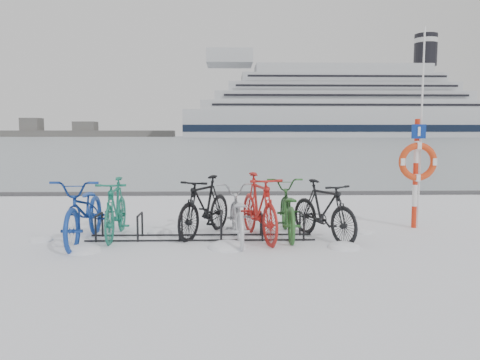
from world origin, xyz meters
TOP-DOWN VIEW (x-y plane):
  - ground at (0.00, 0.00)m, footprint 900.00×900.00m
  - ice_sheet at (0.00, 155.00)m, footprint 400.00×298.00m
  - quay_edge at (0.00, 5.90)m, footprint 400.00×0.25m
  - bike_rack at (0.00, 0.00)m, footprint 4.00×0.48m
  - lifebuoy_station at (4.18, 0.80)m, footprint 0.75×0.22m
  - cruise_ferry at (52.07, 210.31)m, footprint 144.35×27.21m
  - shoreline at (-122.02, 260.00)m, footprint 180.00×12.00m
  - bike_0 at (-1.98, -0.17)m, footprint 0.84×2.22m
  - bike_1 at (-1.54, 0.19)m, footprint 0.59×1.86m
  - bike_2 at (0.05, 0.35)m, footprint 1.31×1.91m
  - bike_3 at (0.63, -0.15)m, footprint 0.78×1.94m
  - bike_4 at (1.03, 0.01)m, footprint 1.02×2.07m
  - bike_5 at (1.57, 0.25)m, footprint 0.75×2.00m
  - bike_6 at (2.19, 0.01)m, footprint 1.26×1.82m
  - snow_drifts at (0.22, -0.30)m, footprint 6.23×1.87m

SIDE VIEW (x-z plane):
  - ground at x=0.00m, z-range 0.00..0.00m
  - snow_drifts at x=0.22m, z-range -0.12..0.12m
  - ice_sheet at x=0.00m, z-range 0.00..0.02m
  - quay_edge at x=0.00m, z-range 0.00..0.10m
  - bike_rack at x=0.00m, z-range -0.05..0.41m
  - bike_3 at x=0.63m, z-range 0.00..1.00m
  - bike_5 at x=1.57m, z-range 0.00..1.04m
  - bike_6 at x=2.19m, z-range 0.00..1.07m
  - bike_1 at x=-1.54m, z-range 0.00..1.10m
  - bike_2 at x=0.05m, z-range 0.00..1.12m
  - bike_0 at x=-1.98m, z-range 0.00..1.15m
  - bike_4 at x=1.03m, z-range 0.00..1.20m
  - lifebuoy_station at x=4.18m, z-range -0.64..3.27m
  - shoreline at x=-122.02m, z-range -1.96..7.54m
  - cruise_ferry at x=52.07m, z-range -10.80..36.63m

